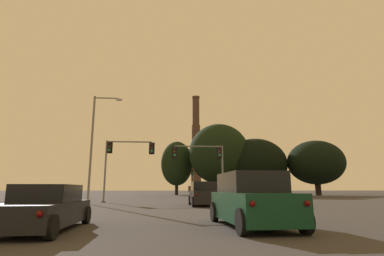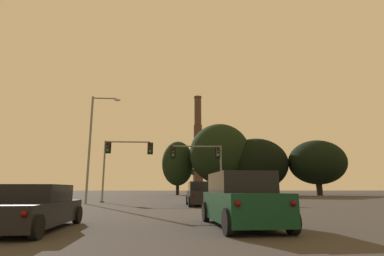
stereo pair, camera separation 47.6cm
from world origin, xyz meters
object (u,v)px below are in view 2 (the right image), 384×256
object	(u,v)px
traffic_light_far_right	(194,178)
suv_right_lane_third	(241,200)
sedan_left_lane_third	(34,209)
traffic_light_overhead_right	(204,158)
traffic_light_overhead_left	(121,155)
street_lamp	(94,138)
suv_right_lane_front	(200,194)
smokestack	(198,153)

from	to	relation	value
traffic_light_far_right	suv_right_lane_third	bearing A→B (deg)	-92.47
sedan_left_lane_third	traffic_light_overhead_right	bearing A→B (deg)	67.82
sedan_left_lane_third	traffic_light_overhead_right	distance (m)	22.32
traffic_light_overhead_right	traffic_light_overhead_left	xyz separation A→B (m)	(-8.58, 0.23, 0.31)
sedan_left_lane_third	traffic_light_overhead_right	xyz separation A→B (m)	(7.73, 20.60, 3.74)
traffic_light_overhead_left	street_lamp	xyz separation A→B (m)	(-1.93, -3.30, 1.19)
suv_right_lane_front	street_lamp	bearing A→B (deg)	159.25
traffic_light_overhead_right	traffic_light_far_right	bearing A→B (deg)	87.59
suv_right_lane_third	suv_right_lane_front	world-z (taller)	same
sedan_left_lane_third	traffic_light_overhead_right	size ratio (longest dim) A/B	0.82
traffic_light_overhead_left	traffic_light_overhead_right	bearing A→B (deg)	-1.56
sedan_left_lane_third	street_lamp	world-z (taller)	street_lamp
sedan_left_lane_third	traffic_light_far_right	xyz separation A→B (m)	(9.08, 52.73, 2.94)
suv_right_lane_front	traffic_light_overhead_right	size ratio (longest dim) A/B	0.85
traffic_light_overhead_left	traffic_light_far_right	bearing A→B (deg)	72.71
suv_right_lane_third	traffic_light_overhead_left	distance (m)	22.14
suv_right_lane_front	traffic_light_overhead_right	distance (m)	7.64
traffic_light_far_right	smokestack	distance (m)	77.21
suv_right_lane_third	traffic_light_overhead_left	bearing A→B (deg)	107.74
sedan_left_lane_third	traffic_light_overhead_right	world-z (taller)	traffic_light_overhead_right
suv_right_lane_third	sedan_left_lane_third	xyz separation A→B (m)	(-6.82, -0.42, -0.23)
traffic_light_overhead_left	street_lamp	world-z (taller)	street_lamp
traffic_light_overhead_right	traffic_light_overhead_left	distance (m)	8.59
traffic_light_overhead_right	street_lamp	size ratio (longest dim) A/B	0.58
traffic_light_overhead_left	smokestack	world-z (taller)	smokestack
suv_right_lane_front	traffic_light_overhead_left	xyz separation A→B (m)	(-7.55, 6.94, 3.82)
street_lamp	smokestack	xyz separation A→B (m)	(19.47, 110.71, 11.89)
traffic_light_far_right	street_lamp	bearing A→B (deg)	-108.63
street_lamp	traffic_light_overhead_right	bearing A→B (deg)	16.27
sedan_left_lane_third	smokestack	world-z (taller)	smokestack
sedan_left_lane_third	smokestack	size ratio (longest dim) A/B	0.10
suv_right_lane_third	street_lamp	size ratio (longest dim) A/B	0.50
suv_right_lane_third	street_lamp	distance (m)	20.25
traffic_light_far_right	sedan_left_lane_third	bearing A→B (deg)	-99.77
traffic_light_overhead_right	smokestack	world-z (taller)	smokestack
traffic_light_far_right	street_lamp	distance (m)	37.21
suv_right_lane_third	sedan_left_lane_third	bearing A→B (deg)	-179.33
sedan_left_lane_third	traffic_light_overhead_left	xyz separation A→B (m)	(-0.85, 20.83, 4.05)
sedan_left_lane_third	suv_right_lane_front	world-z (taller)	suv_right_lane_front
traffic_light_far_right	traffic_light_overhead_left	bearing A→B (deg)	-107.29
traffic_light_overhead_right	traffic_light_far_right	distance (m)	32.17
suv_right_lane_third	traffic_light_far_right	xyz separation A→B (m)	(2.26, 52.31, 2.71)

